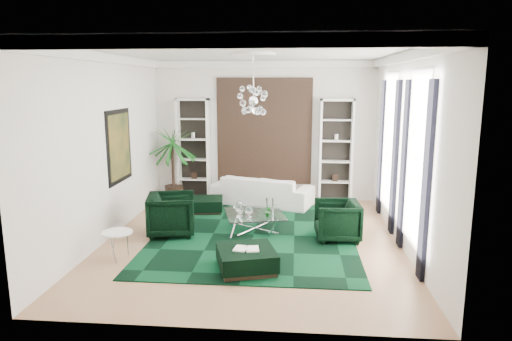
# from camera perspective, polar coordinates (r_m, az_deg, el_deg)

# --- Properties ---
(floor) EXTENTS (6.00, 7.00, 0.02)m
(floor) POSITION_cam_1_polar(r_m,az_deg,el_deg) (9.58, -0.47, -8.74)
(floor) COLOR tan
(floor) RESTS_ON ground
(ceiling) EXTENTS (6.00, 7.00, 0.02)m
(ceiling) POSITION_cam_1_polar(r_m,az_deg,el_deg) (9.04, -0.51, 14.70)
(ceiling) COLOR white
(ceiling) RESTS_ON ground
(wall_back) EXTENTS (6.00, 0.02, 3.80)m
(wall_back) POSITION_cam_1_polar(r_m,az_deg,el_deg) (12.59, 1.05, 4.93)
(wall_back) COLOR silver
(wall_back) RESTS_ON ground
(wall_front) EXTENTS (6.00, 0.02, 3.80)m
(wall_front) POSITION_cam_1_polar(r_m,az_deg,el_deg) (5.69, -3.90, -2.46)
(wall_front) COLOR silver
(wall_front) RESTS_ON ground
(wall_left) EXTENTS (0.02, 7.00, 3.80)m
(wall_left) POSITION_cam_1_polar(r_m,az_deg,el_deg) (9.87, -18.18, 2.72)
(wall_left) COLOR silver
(wall_left) RESTS_ON ground
(wall_right) EXTENTS (0.02, 7.00, 3.80)m
(wall_right) POSITION_cam_1_polar(r_m,az_deg,el_deg) (9.33, 18.26, 2.27)
(wall_right) COLOR silver
(wall_right) RESTS_ON ground
(crown_molding) EXTENTS (6.00, 7.00, 0.18)m
(crown_molding) POSITION_cam_1_polar(r_m,az_deg,el_deg) (9.04, -0.51, 14.00)
(crown_molding) COLOR white
(crown_molding) RESTS_ON ceiling
(ceiling_medallion) EXTENTS (0.90, 0.90, 0.05)m
(ceiling_medallion) POSITION_cam_1_polar(r_m,az_deg,el_deg) (9.34, -0.33, 14.33)
(ceiling_medallion) COLOR white
(ceiling_medallion) RESTS_ON ceiling
(tapestry) EXTENTS (2.50, 0.06, 2.80)m
(tapestry) POSITION_cam_1_polar(r_m,az_deg,el_deg) (12.54, 1.04, 4.90)
(tapestry) COLOR black
(tapestry) RESTS_ON wall_back
(shelving_left) EXTENTS (0.90, 0.38, 2.80)m
(shelving_left) POSITION_cam_1_polar(r_m,az_deg,el_deg) (12.74, -7.81, 2.63)
(shelving_left) COLOR white
(shelving_left) RESTS_ON floor
(shelving_right) EXTENTS (0.90, 0.38, 2.80)m
(shelving_right) POSITION_cam_1_polar(r_m,az_deg,el_deg) (12.47, 9.96, 2.39)
(shelving_right) COLOR white
(shelving_right) RESTS_ON floor
(painting) EXTENTS (0.04, 1.30, 1.60)m
(painting) POSITION_cam_1_polar(r_m,az_deg,el_deg) (10.41, -16.68, 2.93)
(painting) COLOR black
(painting) RESTS_ON wall_left
(window_near) EXTENTS (0.03, 1.10, 2.90)m
(window_near) POSITION_cam_1_polar(r_m,az_deg,el_deg) (8.46, 19.49, 1.35)
(window_near) COLOR white
(window_near) RESTS_ON wall_right
(curtain_near_a) EXTENTS (0.07, 0.30, 3.25)m
(curtain_near_a) POSITION_cam_1_polar(r_m,az_deg,el_deg) (7.75, 20.53, -1.43)
(curtain_near_a) COLOR black
(curtain_near_a) RESTS_ON floor
(curtain_near_b) EXTENTS (0.07, 0.30, 3.25)m
(curtain_near_b) POSITION_cam_1_polar(r_m,az_deg,el_deg) (9.24, 18.01, 0.63)
(curtain_near_b) COLOR black
(curtain_near_b) RESTS_ON floor
(window_far) EXTENTS (0.03, 1.10, 2.90)m
(window_far) POSITION_cam_1_polar(r_m,az_deg,el_deg) (10.77, 16.38, 3.47)
(window_far) COLOR white
(window_far) RESTS_ON wall_right
(curtain_far_a) EXTENTS (0.07, 0.30, 3.25)m
(curtain_far_a) POSITION_cam_1_polar(r_m,az_deg,el_deg) (10.05, 16.96, 1.48)
(curtain_far_a) COLOR black
(curtain_far_a) RESTS_ON floor
(curtain_far_b) EXTENTS (0.07, 0.30, 3.25)m
(curtain_far_b) POSITION_cam_1_polar(r_m,az_deg,el_deg) (11.56, 15.40, 2.75)
(curtain_far_b) COLOR black
(curtain_far_b) RESTS_ON floor
(rug) EXTENTS (4.20, 5.00, 0.02)m
(rug) POSITION_cam_1_polar(r_m,az_deg,el_deg) (9.86, -0.30, -8.05)
(rug) COLOR black
(rug) RESTS_ON floor
(sofa) EXTENTS (2.81, 1.74, 0.77)m
(sofa) POSITION_cam_1_polar(r_m,az_deg,el_deg) (12.20, 0.81, -2.50)
(sofa) COLOR white
(sofa) RESTS_ON floor
(armchair_left) EXTENTS (1.17, 1.15, 0.90)m
(armchair_left) POSITION_cam_1_polar(r_m,az_deg,el_deg) (9.94, -10.50, -5.42)
(armchair_left) COLOR black
(armchair_left) RESTS_ON floor
(armchair_right) EXTENTS (0.95, 0.93, 0.82)m
(armchair_right) POSITION_cam_1_polar(r_m,az_deg,el_deg) (9.64, 10.11, -6.17)
(armchair_right) COLOR black
(armchair_right) RESTS_ON floor
(coffee_table) EXTENTS (1.49, 1.49, 0.42)m
(coffee_table) POSITION_cam_1_polar(r_m,az_deg,el_deg) (10.03, -0.17, -6.51)
(coffee_table) COLOR white
(coffee_table) RESTS_ON floor
(ottoman_side) EXTENTS (0.89, 0.89, 0.35)m
(ottoman_side) POSITION_cam_1_polar(r_m,az_deg,el_deg) (11.61, -6.19, -4.32)
(ottoman_side) COLOR black
(ottoman_side) RESTS_ON floor
(ottoman_front) EXTENTS (1.19, 1.19, 0.38)m
(ottoman_front) POSITION_cam_1_polar(r_m,az_deg,el_deg) (8.06, -1.19, -11.09)
(ottoman_front) COLOR black
(ottoman_front) RESTS_ON floor
(book) EXTENTS (0.44, 0.30, 0.03)m
(book) POSITION_cam_1_polar(r_m,az_deg,el_deg) (7.99, -1.20, -9.71)
(book) COLOR white
(book) RESTS_ON ottoman_front
(side_table) EXTENTS (0.71, 0.71, 0.53)m
(side_table) POSITION_cam_1_polar(r_m,az_deg,el_deg) (8.84, -16.88, -9.06)
(side_table) COLOR white
(side_table) RESTS_ON floor
(palm) EXTENTS (2.00, 2.00, 2.66)m
(palm) POSITION_cam_1_polar(r_m,az_deg,el_deg) (12.53, -10.40, 2.09)
(palm) COLOR #145719
(palm) RESTS_ON floor
(chandelier) EXTENTS (1.02, 1.02, 0.70)m
(chandelier) POSITION_cam_1_polar(r_m,az_deg,el_deg) (9.33, -0.32, 8.68)
(chandelier) COLOR white
(chandelier) RESTS_ON ceiling
(table_plant) EXTENTS (0.16, 0.14, 0.23)m
(table_plant) POSITION_cam_1_polar(r_m,az_deg,el_deg) (9.67, 1.49, -5.17)
(table_plant) COLOR #145719
(table_plant) RESTS_ON coffee_table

